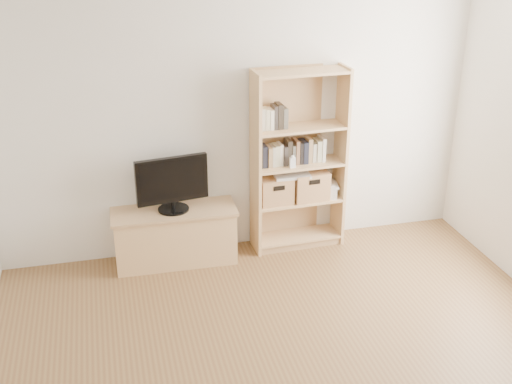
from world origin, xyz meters
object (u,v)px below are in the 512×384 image
object	(u,v)px
tv_stand	(175,237)
bookshelf	(299,161)
basket_left	(275,190)
laptop	(291,174)
baby_monitor	(293,163)
basket_right	(309,184)
television	(172,184)

from	to	relation	value
tv_stand	bookshelf	bearing A→B (deg)	3.45
basket_left	laptop	size ratio (longest dim) A/B	0.91
basket_left	baby_monitor	bearing A→B (deg)	-33.65
basket_left	basket_right	xyz separation A→B (m)	(0.34, 0.02, 0.01)
basket_left	television	bearing A→B (deg)	179.96
basket_left	bookshelf	bearing A→B (deg)	1.70
bookshelf	tv_stand	bearing A→B (deg)	179.78
tv_stand	basket_right	distance (m)	1.37
basket_right	laptop	bearing A→B (deg)	-178.18
television	basket_left	bearing A→B (deg)	-6.26
baby_monitor	laptop	bearing A→B (deg)	76.46
television	bookshelf	bearing A→B (deg)	-5.92
bookshelf	basket_left	distance (m)	0.35
tv_stand	laptop	distance (m)	1.24
bookshelf	basket_right	world-z (taller)	bookshelf
tv_stand	baby_monitor	size ratio (longest dim) A/B	11.11
television	baby_monitor	world-z (taller)	television
baby_monitor	laptop	xyz separation A→B (m)	(0.02, 0.08, -0.15)
basket_left	tv_stand	bearing A→B (deg)	179.96
tv_stand	basket_left	size ratio (longest dim) A/B	3.58
tv_stand	laptop	size ratio (longest dim) A/B	3.27
bookshelf	basket_right	size ratio (longest dim) A/B	5.18
tv_stand	baby_monitor	xyz separation A→B (m)	(1.12, -0.05, 0.66)
television	laptop	world-z (taller)	television
baby_monitor	basket_left	size ratio (longest dim) A/B	0.32
bookshelf	television	world-z (taller)	bookshelf
television	basket_right	bearing A→B (deg)	-6.11
baby_monitor	laptop	size ratio (longest dim) A/B	0.29
baby_monitor	television	bearing A→B (deg)	176.16
television	basket_left	size ratio (longest dim) A/B	2.14
bookshelf	baby_monitor	bearing A→B (deg)	-135.00
laptop	basket_right	bearing A→B (deg)	8.50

